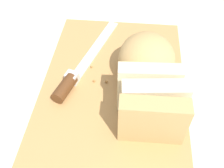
% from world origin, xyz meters
% --- Properties ---
extents(ground_plane, '(3.00, 3.00, 0.00)m').
position_xyz_m(ground_plane, '(0.00, 0.00, 0.00)').
color(ground_plane, silver).
extents(cutting_board, '(0.49, 0.30, 0.02)m').
position_xyz_m(cutting_board, '(0.00, 0.00, 0.01)').
color(cutting_board, tan).
rests_on(cutting_board, ground_plane).
extents(bread_loaf, '(0.22, 0.12, 0.09)m').
position_xyz_m(bread_loaf, '(-0.01, 0.07, 0.07)').
color(bread_loaf, tan).
rests_on(bread_loaf, cutting_board).
extents(bread_knife, '(0.27, 0.11, 0.03)m').
position_xyz_m(bread_knife, '(-0.03, -0.08, 0.03)').
color(bread_knife, silver).
rests_on(bread_knife, cutting_board).
extents(crumb_near_knife, '(0.00, 0.00, 0.00)m').
position_xyz_m(crumb_near_knife, '(-0.03, 0.02, 0.03)').
color(crumb_near_knife, '#A8753D').
rests_on(crumb_near_knife, cutting_board).
extents(crumb_near_loaf, '(0.01, 0.01, 0.01)m').
position_xyz_m(crumb_near_loaf, '(-0.03, -0.04, 0.03)').
color(crumb_near_loaf, '#A8753D').
rests_on(crumb_near_loaf, cutting_board).
extents(crumb_stray_left, '(0.00, 0.00, 0.00)m').
position_xyz_m(crumb_stray_left, '(-0.07, -0.05, 0.03)').
color(crumb_stray_left, '#A8753D').
rests_on(crumb_stray_left, cutting_board).
extents(crumb_stray_right, '(0.01, 0.01, 0.01)m').
position_xyz_m(crumb_stray_right, '(-0.03, -0.01, 0.03)').
color(crumb_stray_right, '#A8753D').
rests_on(crumb_stray_right, cutting_board).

